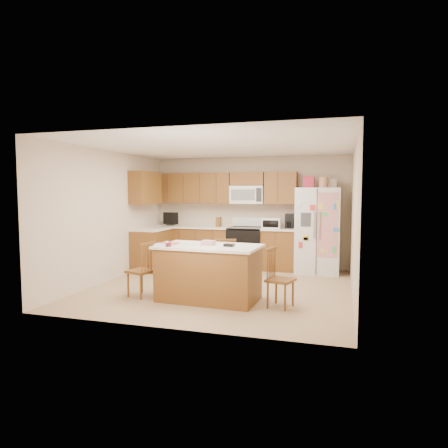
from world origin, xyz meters
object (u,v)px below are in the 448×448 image
(island, at_px, (209,272))
(windsor_chair_right, at_px, (279,279))
(refrigerator, at_px, (318,229))
(windsor_chair_back, at_px, (225,265))
(windsor_chair_left, at_px, (142,271))
(stove, at_px, (246,247))

(island, xyz_separation_m, windsor_chair_right, (1.13, -0.07, -0.03))
(refrigerator, relative_size, windsor_chair_back, 2.25)
(refrigerator, relative_size, windsor_chair_right, 2.31)
(windsor_chair_left, bearing_deg, stove, 69.93)
(stove, distance_m, windsor_chair_right, 3.08)
(windsor_chair_back, bearing_deg, refrigerator, 53.56)
(island, distance_m, windsor_chair_right, 1.13)
(refrigerator, distance_m, windsor_chair_left, 3.89)
(refrigerator, bearing_deg, windsor_chair_back, -126.44)
(island, bearing_deg, windsor_chair_back, 85.90)
(windsor_chair_left, distance_m, windsor_chair_right, 2.24)
(island, xyz_separation_m, windsor_chair_back, (0.05, 0.73, -0.01))
(island, bearing_deg, stove, 91.17)
(island, height_order, windsor_chair_back, island)
(windsor_chair_back, height_order, windsor_chair_right, windsor_chair_back)
(stove, xyz_separation_m, windsor_chair_right, (1.18, -2.84, -0.06))
(refrigerator, xyz_separation_m, windsor_chair_left, (-2.63, -2.82, -0.49))
(windsor_chair_back, bearing_deg, windsor_chair_right, -36.71)
(windsor_chair_back, bearing_deg, island, -94.10)
(refrigerator, distance_m, windsor_chair_right, 2.85)
(stove, height_order, windsor_chair_left, stove)
(island, relative_size, windsor_chair_back, 1.83)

